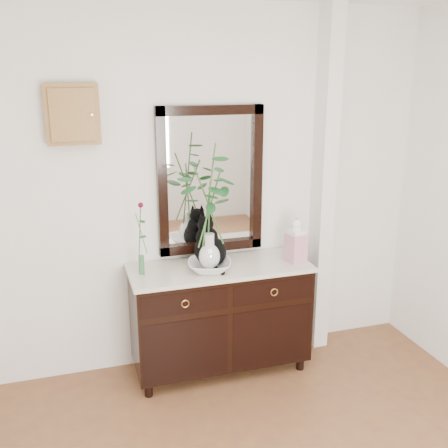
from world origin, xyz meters
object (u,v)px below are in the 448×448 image
object	(u,v)px
sideboard	(220,313)
ginger_jar	(296,240)
cat	(210,241)
lotus_bowl	(210,266)

from	to	relation	value
sideboard	ginger_jar	xyz separation A→B (m)	(0.57, -0.07, 0.55)
cat	lotus_bowl	size ratio (longest dim) A/B	1.16
cat	lotus_bowl	bearing A→B (deg)	-119.70
lotus_bowl	ginger_jar	world-z (taller)	ginger_jar
cat	lotus_bowl	world-z (taller)	cat
cat	ginger_jar	distance (m)	0.64
lotus_bowl	cat	bearing A→B (deg)	72.32
sideboard	cat	xyz separation A→B (m)	(-0.06, 0.06, 0.56)
cat	ginger_jar	bearing A→B (deg)	-23.27
lotus_bowl	ginger_jar	bearing A→B (deg)	0.24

